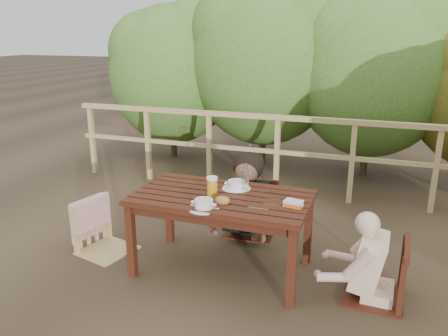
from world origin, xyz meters
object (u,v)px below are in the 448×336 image
(soup_near, at_px, (204,204))
(soup_far, at_px, (236,185))
(chair_far, at_px, (252,188))
(beer_glass, at_px, (212,187))
(table, at_px, (222,233))
(bread_roll, at_px, (222,200))
(bottle, at_px, (245,178))
(diner_right, at_px, (385,230))
(woman, at_px, (252,169))
(chair_right, at_px, (379,243))
(chair_left, at_px, (104,206))
(butter_tub, at_px, (293,204))

(soup_near, xyz_separation_m, soup_far, (0.10, 0.50, 0.00))
(chair_far, height_order, beer_glass, chair_far)
(soup_near, bearing_deg, table, 83.13)
(bread_roll, xyz_separation_m, bottle, (0.08, 0.34, 0.09))
(chair_far, bearing_deg, bottle, -80.82)
(chair_far, xyz_separation_m, diner_right, (1.25, -0.81, 0.08))
(soup_near, distance_m, bottle, 0.52)
(woman, height_order, soup_far, woman)
(woman, distance_m, bottle, 0.67)
(soup_far, bearing_deg, beer_glass, -119.07)
(chair_right, xyz_separation_m, bread_roll, (-1.18, -0.16, 0.25))
(chair_left, xyz_separation_m, woman, (1.15, 0.87, 0.22))
(woman, bearing_deg, chair_left, 35.15)
(beer_glass, bearing_deg, table, 28.71)
(woman, xyz_separation_m, soup_near, (-0.06, -1.13, 0.04))
(chair_right, height_order, soup_far, chair_right)
(chair_left, height_order, bottle, bottle)
(butter_tub, bearing_deg, soup_far, 165.13)
(chair_right, height_order, woman, woman)
(bread_roll, bearing_deg, chair_far, 92.47)
(table, distance_m, woman, 0.89)
(beer_glass, height_order, butter_tub, beer_glass)
(woman, distance_m, beer_glass, 0.87)
(woman, height_order, beer_glass, woman)
(bottle, xyz_separation_m, butter_tub, (0.45, -0.22, -0.09))
(chair_left, height_order, soup_near, chair_left)
(chair_far, bearing_deg, diner_right, -34.86)
(soup_far, bearing_deg, butter_tub, -24.73)
(woman, xyz_separation_m, bread_roll, (0.04, -0.99, 0.03))
(soup_far, bearing_deg, woman, 93.31)
(woman, bearing_deg, soup_far, 91.26)
(chair_far, distance_m, chair_right, 1.47)
(chair_right, distance_m, diner_right, 0.11)
(bottle, height_order, butter_tub, bottle)
(soup_far, bearing_deg, table, -106.91)
(bread_roll, bearing_deg, woman, 92.42)
(chair_far, height_order, diner_right, diner_right)
(chair_left, xyz_separation_m, bread_roll, (1.19, -0.12, 0.25))
(soup_far, distance_m, bread_roll, 0.37)
(soup_far, xyz_separation_m, bread_roll, (0.01, -0.37, -0.01))
(beer_glass, bearing_deg, chair_far, 83.50)
(butter_tub, bearing_deg, chair_far, 134.08)
(chair_right, height_order, bread_roll, chair_right)
(table, relative_size, chair_far, 1.49)
(soup_near, relative_size, bread_roll, 1.95)
(diner_right, distance_m, butter_tub, 0.69)
(chair_left, xyz_separation_m, soup_near, (1.09, -0.25, 0.26))
(chair_left, bearing_deg, woman, -38.83)
(diner_right, bearing_deg, soup_far, 82.85)
(table, bearing_deg, woman, 88.32)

